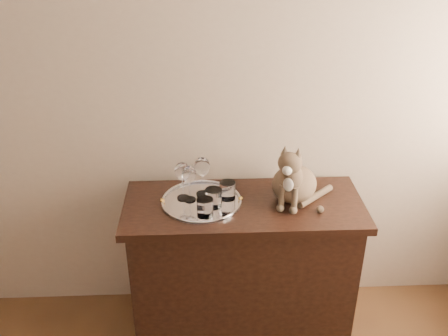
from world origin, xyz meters
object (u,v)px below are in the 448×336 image
Objects in this scene: tumbler_a at (214,198)px; wine_glass_b at (202,176)px; sideboard at (242,270)px; cat at (295,169)px; tumbler_c at (227,190)px; wine_glass_a at (183,181)px; tumbler_b at (205,207)px; tray at (202,202)px; wine_glass_d at (189,183)px.

wine_glass_b is at bearing 114.74° from tumbler_a.
sideboard is 0.65m from cat.
tumbler_c is (-0.08, 0.04, 0.48)m from sideboard.
wine_glass_a reaches higher than tumbler_a.
wine_glass_a is at bearing 123.92° from tumbler_b.
sideboard is at bearing -4.01° from tray.
tumbler_c is at bearing -19.35° from wine_glass_b.
cat reaches higher than tray.
wine_glass_d is at bearing -27.85° from wine_glass_a.
tray is (-0.21, 0.01, 0.43)m from sideboard.
wine_glass_d is at bearing 151.25° from tumbler_a.
cat is (0.46, 0.02, 0.17)m from tray.
tumbler_b is 0.98× the size of tumbler_c.
wine_glass_d reaches higher than tumbler_b.
wine_glass_b is at bearing 38.70° from wine_glass_d.
wine_glass_b is 2.37× the size of tumbler_b.
wine_glass_d is (-0.06, -0.05, -0.01)m from wine_glass_b.
wine_glass_a is 2.26× the size of tumbler_b.
wine_glass_a is 0.23m from tumbler_c.
tray is 1.17× the size of cat.
tray is 0.49m from cat.
tray is at bearing -94.88° from wine_glass_b.
cat is at bearing -5.93° from wine_glass_b.
wine_glass_a is at bearing 177.39° from tumbler_c.
tray is at bearing -20.83° from wine_glass_a.
tumbler_a reaches higher than sideboard.
tumbler_a is (0.15, -0.08, -0.05)m from wine_glass_a.
cat reaches higher than tumbler_b.
wine_glass_b is at bearing 157.81° from sideboard.
tumbler_c is at bearing 10.72° from tray.
wine_glass_d reaches higher than tumbler_a.
wine_glass_a reaches higher than tumbler_c.
tumbler_a is (0.12, -0.06, -0.05)m from wine_glass_d.
wine_glass_a reaches higher than tumbler_b.
tray is 1.90× the size of wine_glass_b.
tumbler_c is (0.19, 0.01, -0.05)m from wine_glass_d.
sideboard is 0.61m from wine_glass_a.
cat is (0.45, 0.15, 0.12)m from tumbler_b.
wine_glass_b reaches higher than wine_glass_a.
tumbler_b is at bearing -86.90° from wine_glass_b.
tray is 0.12m from wine_glass_d.
tumbler_c is at bearing -2.61° from wine_glass_a.
tumbler_a is at bearing -134.79° from tumbler_c.
tumbler_b is 0.49m from cat.
wine_glass_d is (0.03, -0.02, -0.01)m from wine_glass_a.
tumbler_b is (0.07, -0.14, -0.05)m from wine_glass_d.
tumbler_a reaches higher than tumbler_c.
cat is at bearing 9.55° from tumbler_a.
tumbler_b is at bearing -82.59° from tray.
tray is at bearing -169.28° from tumbler_c.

